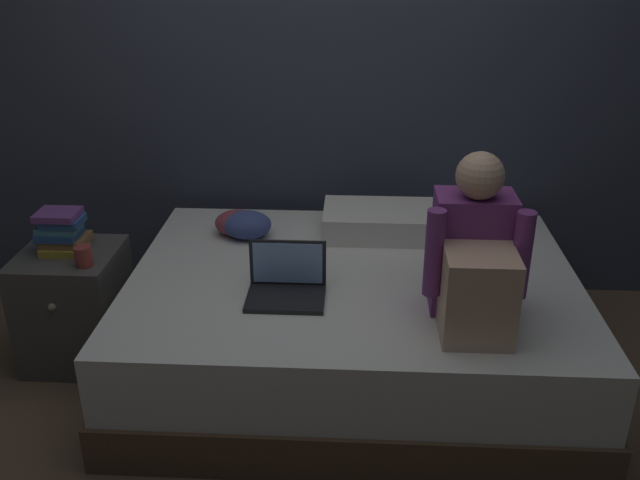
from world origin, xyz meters
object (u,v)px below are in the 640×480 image
Objects in this scene: pillow at (380,221)px; clothes_pile at (243,224)px; nightstand at (76,306)px; mug at (84,256)px; book_stack at (62,232)px; bed at (352,323)px; laptop at (287,284)px; person_sitting at (475,260)px.

clothes_pile reaches higher than pillow.
mug is at bearing -42.69° from nightstand.
nightstand is 0.37m from mug.
bed is at bearing -2.24° from book_stack.
pillow is at bearing 5.89° from clothes_pile.
book_stack reaches higher than nightstand.
person_sitting is at bearing -10.56° from laptop.
mug is at bearing -142.96° from clothes_pile.
pillow is 6.22× the size of mug.
nightstand is at bearing 137.31° from mug.
mug reaches higher than bed.
person_sitting is 1.65m from mug.
book_stack is (-1.31, 0.05, 0.40)m from bed.
person_sitting is 3.13× the size of book_stack.
bed is 3.57× the size of pillow.
book_stack is 2.32× the size of mug.
bed is at bearing 38.14° from laptop.
mug is (-1.30, -0.54, 0.03)m from pillow.
nightstand is at bearing 178.56° from bed.
bed is 3.62× the size of nightstand.
pillow reaches higher than nightstand.
clothes_pile reaches higher than bed.
book_stack is at bearing -164.52° from pillow.
mug reaches higher than clothes_pile.
bed is 3.05× the size of person_sitting.
clothes_pile is (0.62, 0.47, -0.03)m from mug.
mug is 0.78m from clothes_pile.
nightstand is 2.64× the size of book_stack.
mug is at bearing -157.47° from pillow.
clothes_pile is (-0.68, -0.07, -0.00)m from pillow.
laptop is 1.08m from book_stack.
pillow is at bearing 112.36° from person_sitting.
bed is 0.57m from pillow.
laptop is (-0.73, 0.14, -0.20)m from person_sitting.
person_sitting is at bearing -9.25° from mug.
clothes_pile is at bearing 143.94° from person_sitting.
person_sitting reaches higher than mug.
nightstand is at bearing 166.37° from laptop.
mug reaches higher than nightstand.
clothes_pile reaches higher than nightstand.
laptop is at bearing -14.43° from book_stack.
book_stack is at bearing 126.73° from nightstand.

